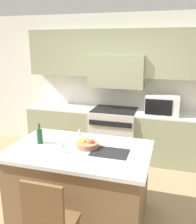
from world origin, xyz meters
TOP-DOWN VIEW (x-y plane):
  - ground_plane at (0.00, 0.00)m, footprint 10.00×10.00m
  - back_cabinetry at (0.00, 2.16)m, footprint 10.00×0.46m
  - back_counter at (0.00, 1.91)m, footprint 3.44×0.62m
  - range_stove at (0.00, 1.89)m, footprint 0.85×0.70m
  - microwave at (0.87, 1.91)m, footprint 0.58×0.45m
  - kitchen_island at (-0.00, 0.03)m, footprint 1.69×1.07m
  - island_chair at (0.03, -0.84)m, footprint 0.42×0.40m
  - wine_bottle at (-0.54, 0.05)m, footprint 0.07×0.07m
  - wine_glass_near at (-0.15, -0.14)m, footprint 0.07×0.07m
  - wine_glass_far at (-0.09, 0.28)m, footprint 0.07×0.07m
  - fruit_bowl at (0.07, 0.10)m, footprint 0.28×0.28m

SIDE VIEW (x-z plane):
  - ground_plane at x=0.00m, z-range 0.00..0.00m
  - back_counter at x=0.00m, z-range 0.00..0.93m
  - kitchen_island at x=0.00m, z-range 0.00..0.93m
  - range_stove at x=0.00m, z-range 0.00..0.95m
  - island_chair at x=0.03m, z-range 0.07..1.09m
  - fruit_bowl at x=0.07m, z-range 0.91..1.01m
  - wine_bottle at x=-0.54m, z-range 0.90..1.15m
  - wine_glass_near at x=-0.15m, z-range 0.96..1.12m
  - wine_glass_far at x=-0.09m, z-range 0.96..1.12m
  - microwave at x=0.87m, z-range 0.93..1.26m
  - back_cabinetry at x=0.00m, z-range 0.24..2.94m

